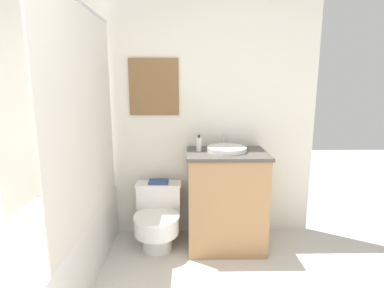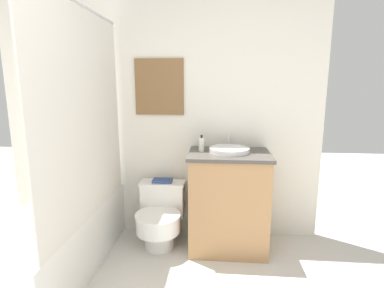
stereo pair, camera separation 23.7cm
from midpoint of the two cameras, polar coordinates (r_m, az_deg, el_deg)
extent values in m
cube|color=silver|center=(2.84, -9.71, 7.21)|extent=(3.01, 0.05, 2.50)
cube|color=brown|center=(2.79, -9.74, 10.65)|extent=(0.45, 0.02, 0.51)
cube|color=silver|center=(2.79, -9.75, 10.65)|extent=(0.42, 0.01, 0.48)
cube|color=white|center=(2.62, -27.55, -17.46)|extent=(0.63, 1.47, 0.48)
cube|color=silver|center=(2.22, -22.49, 2.03)|extent=(0.01, 1.35, 1.66)
cylinder|color=white|center=(2.81, -9.09, -17.60)|extent=(0.26, 0.26, 0.18)
cylinder|color=white|center=(2.70, -9.34, -15.10)|extent=(0.38, 0.38, 0.14)
cylinder|color=white|center=(2.66, -9.40, -13.55)|extent=(0.39, 0.39, 0.02)
cube|color=white|center=(2.86, -8.71, -10.69)|extent=(0.40, 0.18, 0.31)
cube|color=white|center=(2.81, -8.81, -7.56)|extent=(0.42, 0.18, 0.02)
cube|color=#AD7F51|center=(2.71, 3.94, -10.89)|extent=(0.66, 0.48, 0.84)
cube|color=#4C4742|center=(2.58, 4.06, -1.87)|extent=(0.69, 0.51, 0.03)
cylinder|color=white|center=(2.59, 4.04, -1.01)|extent=(0.34, 0.34, 0.04)
cylinder|color=silver|center=(2.77, 3.71, 0.75)|extent=(0.02, 0.02, 0.13)
cylinder|color=silver|center=(2.59, -1.29, -0.11)|extent=(0.05, 0.05, 0.12)
cylinder|color=black|center=(2.57, -1.29, 1.46)|extent=(0.02, 0.02, 0.02)
cube|color=#33477F|center=(2.80, -8.83, -7.14)|extent=(0.18, 0.12, 0.02)
camera|label=1|loc=(0.12, -92.86, -0.56)|focal=28.00mm
camera|label=2|loc=(0.12, 87.14, 0.56)|focal=28.00mm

